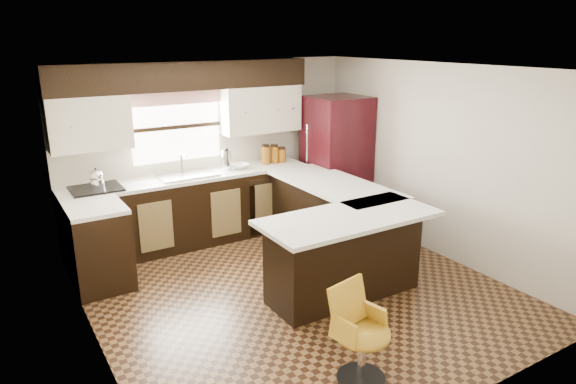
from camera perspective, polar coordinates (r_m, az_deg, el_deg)
floor at (r=5.80m, az=0.97°, el=-10.84°), size 4.40×4.40×0.00m
ceiling at (r=5.14m, az=1.10°, el=13.57°), size 4.40×4.40×0.00m
wall_back at (r=7.24m, az=-8.43°, el=4.80°), size 4.40×0.00×4.40m
wall_front at (r=3.80m, az=19.38°, el=-7.43°), size 4.40×0.00×4.40m
wall_left at (r=4.62m, az=-21.53°, el=-3.28°), size 0.00×4.40×4.40m
wall_right at (r=6.68m, az=16.42°, el=3.26°), size 0.00×4.40×4.40m
base_cab_back at (r=7.01m, az=-10.56°, el=-2.09°), size 3.30×0.60×0.90m
base_cab_left at (r=6.08m, az=-20.23°, el=-5.89°), size 0.60×0.70×0.90m
counter_back at (r=6.87m, az=-10.77°, el=1.64°), size 3.30×0.60×0.04m
counter_left at (r=5.92m, az=-20.69°, el=-1.67°), size 0.60×0.70×0.04m
soffit at (r=6.79m, az=-11.37°, el=12.56°), size 3.40×0.35×0.36m
upper_cab_left at (r=6.52m, az=-21.26°, el=7.15°), size 0.94×0.35×0.64m
upper_cab_right at (r=7.28m, az=-3.08°, el=9.19°), size 1.14×0.35×0.64m
window_pane at (r=6.98m, az=-12.28°, el=7.07°), size 1.20×0.02×0.90m
valance at (r=6.88m, az=-12.37°, el=10.22°), size 1.30×0.06×0.18m
sink at (r=6.82m, az=-11.11°, el=1.85°), size 0.75×0.45×0.03m
dishwasher at (r=7.17m, az=-2.25°, el=-1.54°), size 0.58×0.03×0.78m
cooktop at (r=6.53m, az=-20.56°, el=0.36°), size 0.58×0.50×0.02m
peninsula_long at (r=6.55m, az=4.69°, el=-3.20°), size 0.60×1.95×0.90m
peninsula_return at (r=5.54m, az=6.25°, el=-7.15°), size 1.65×0.60×0.90m
counter_pen_long at (r=6.44m, az=5.15°, el=0.83°), size 0.84×1.95×0.04m
counter_pen_return at (r=5.29m, az=6.84°, el=-2.85°), size 1.89×0.84×0.04m
refrigerator at (r=7.58m, az=5.36°, el=3.45°), size 0.81×0.77×1.88m
bar_chair at (r=4.30m, az=8.32°, el=-15.52°), size 0.52×0.52×0.82m
kettle at (r=6.50m, az=-20.52°, el=1.49°), size 0.18×0.18×0.24m
percolator at (r=7.03m, az=-6.84°, el=3.50°), size 0.13×0.13×0.27m
mixing_bowl at (r=7.13m, az=-5.40°, el=2.87°), size 0.25×0.25×0.06m
canister_large at (r=7.32m, az=-2.49°, el=4.08°), size 0.12×0.12×0.25m
canister_med at (r=7.39m, az=-1.52°, el=4.16°), size 0.12×0.12×0.24m
canister_small at (r=7.45m, az=-0.73°, el=4.08°), size 0.13×0.13×0.19m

